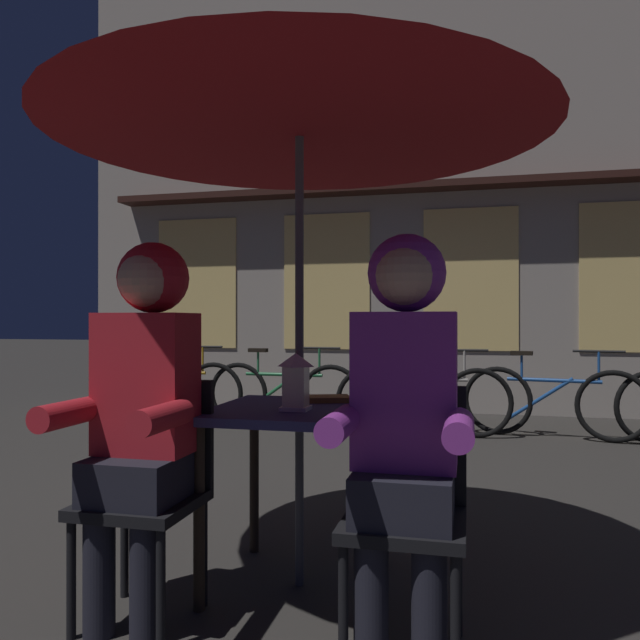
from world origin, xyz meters
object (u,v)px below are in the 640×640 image
at_px(chair_right, 406,500).
at_px(person_right_hooded, 404,397).
at_px(chair_left, 151,483).
at_px(bicycle_third, 422,400).
at_px(patio_umbrella, 299,92).
at_px(bicycle_second, 283,394).
at_px(person_left_hooded, 143,390).
at_px(bicycle_fourth, 553,401).
at_px(bicycle_nearest, 169,390).
at_px(lantern, 296,380).
at_px(cafe_table, 299,432).
at_px(book, 327,399).

distance_m(chair_right, person_right_hooded, 0.36).
xyz_separation_m(chair_left, person_right_hooded, (0.96, -0.06, 0.36)).
bearing_deg(bicycle_third, patio_umbrella, -94.14).
height_order(patio_umbrella, chair_right, patio_umbrella).
bearing_deg(bicycle_second, person_left_hooded, -80.13).
distance_m(chair_left, chair_right, 0.96).
xyz_separation_m(person_right_hooded, bicycle_fourth, (0.97, 4.09, -0.50)).
height_order(bicycle_nearest, bicycle_fourth, same).
distance_m(chair_right, person_left_hooded, 1.03).
xyz_separation_m(lantern, chair_right, (0.47, -0.29, -0.37)).
height_order(chair_right, bicycle_second, chair_right).
bearing_deg(lantern, bicycle_second, 107.72).
xyz_separation_m(chair_right, bicycle_second, (-1.67, 4.05, -0.14)).
relative_size(chair_right, bicycle_nearest, 0.52).
height_order(patio_umbrella, bicycle_second, patio_umbrella).
bearing_deg(lantern, bicycle_fourth, 68.92).
distance_m(bicycle_second, bicycle_third, 1.46).
height_order(cafe_table, book, book).
distance_m(person_right_hooded, bicycle_third, 3.95).
relative_size(patio_umbrella, bicycle_fourth, 1.39).
relative_size(lantern, chair_right, 0.27).
height_order(bicycle_third, bicycle_fourth, same).
relative_size(patio_umbrella, person_left_hooded, 1.65).
bearing_deg(lantern, cafe_table, 95.77).
bearing_deg(person_left_hooded, book, 49.28).
height_order(chair_left, person_right_hooded, person_right_hooded).
xyz_separation_m(chair_right, person_right_hooded, (0.00, -0.06, 0.36)).
bearing_deg(bicycle_second, patio_umbrella, -72.02).
relative_size(chair_right, book, 4.35).
distance_m(person_right_hooded, book, 0.76).
distance_m(person_left_hooded, book, 0.85).
bearing_deg(book, bicycle_fourth, 49.29).
distance_m(chair_right, book, 0.76).
distance_m(chair_left, person_right_hooded, 1.03).
bearing_deg(cafe_table, bicycle_fourth, 68.37).
bearing_deg(bicycle_nearest, bicycle_third, -3.56).
bearing_deg(patio_umbrella, person_left_hooded, -138.43).
bearing_deg(bicycle_third, chair_left, -100.75).
bearing_deg(bicycle_fourth, bicycle_third, -171.73).
distance_m(cafe_table, bicycle_second, 3.88).
relative_size(cafe_table, chair_right, 0.85).
bearing_deg(book, bicycle_nearest, 107.72).
bearing_deg(bicycle_nearest, bicycle_fourth, 0.05).
bearing_deg(bicycle_second, bicycle_third, -7.51).
relative_size(chair_left, bicycle_fourth, 0.52).
relative_size(lantern, person_left_hooded, 0.17).
height_order(chair_right, bicycle_fourth, chair_right).
distance_m(patio_umbrella, book, 1.33).
distance_m(cafe_table, person_right_hooded, 0.67).
bearing_deg(chair_right, patio_umbrella, 142.45).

